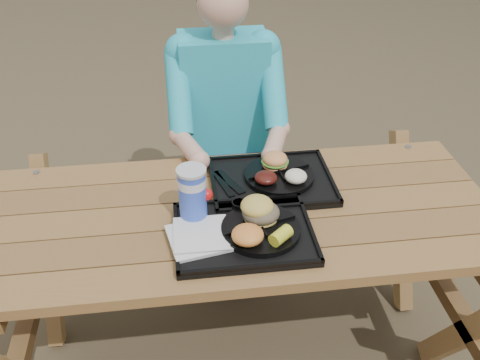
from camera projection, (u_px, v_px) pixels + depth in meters
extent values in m
plane|color=#999999|center=(240.00, 349.00, 2.29)|extent=(60.00, 60.00, 0.00)
cube|color=black|center=(244.00, 234.00, 1.75)|extent=(0.45, 0.35, 0.02)
cube|color=black|center=(272.00, 182.00, 2.00)|extent=(0.45, 0.35, 0.02)
cylinder|color=black|center=(261.00, 229.00, 1.74)|extent=(0.26, 0.26, 0.02)
cylinder|color=black|center=(279.00, 175.00, 2.00)|extent=(0.26, 0.26, 0.02)
cube|color=silver|center=(198.00, 237.00, 1.71)|extent=(0.21, 0.21, 0.02)
cylinder|color=blue|center=(193.00, 196.00, 1.75)|extent=(0.09, 0.09, 0.19)
cylinder|color=black|center=(239.00, 206.00, 1.83)|extent=(0.05, 0.05, 0.03)
cylinder|color=gold|center=(259.00, 205.00, 1.83)|extent=(0.05, 0.05, 0.03)
ellipsoid|color=orange|center=(248.00, 235.00, 1.66)|extent=(0.10, 0.10, 0.05)
cube|color=black|center=(229.00, 182.00, 1.97)|extent=(0.10, 0.17, 0.01)
ellipsoid|color=#44120D|center=(266.00, 178.00, 1.93)|extent=(0.08, 0.08, 0.04)
ellipsoid|color=#F3ECCE|center=(296.00, 176.00, 1.93)|extent=(0.08, 0.08, 0.04)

